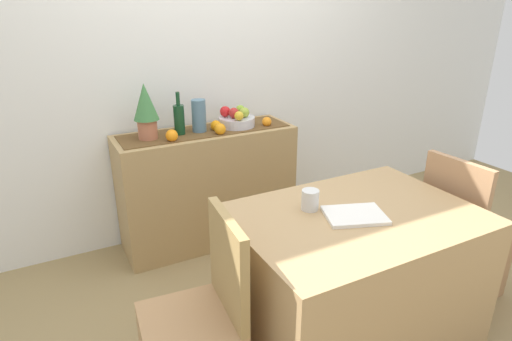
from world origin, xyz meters
TOP-DOWN VIEW (x-y plane):
  - ground_plane at (0.00, 0.00)m, footprint 6.40×6.40m
  - room_wall_rear at (0.00, 1.18)m, footprint 6.40×0.06m
  - sideboard_console at (-0.16, 0.92)m, footprint 1.26×0.42m
  - table_runner at (-0.16, 0.92)m, footprint 1.18×0.32m
  - fruit_bowl at (0.09, 0.92)m, footprint 0.26×0.26m
  - apple_upper at (0.06, 0.91)m, footprint 0.07×0.07m
  - apple_rear at (0.06, 0.83)m, footprint 0.06×0.06m
  - apple_right at (0.13, 0.89)m, footprint 0.07×0.07m
  - apple_front at (0.14, 0.98)m, footprint 0.07×0.07m
  - apple_left at (0.02, 0.97)m, footprint 0.08×0.08m
  - wine_bottle at (-0.34, 0.92)m, footprint 0.07×0.07m
  - ceramic_vase at (-0.20, 0.92)m, footprint 0.10×0.10m
  - potted_plant at (-0.56, 0.92)m, footprint 0.16×0.16m
  - orange_loose_far at (0.28, 0.83)m, footprint 0.07×0.07m
  - orange_loose_mid at (-0.09, 0.90)m, footprint 0.08×0.08m
  - orange_loose_near_bowl at (-0.43, 0.80)m, footprint 0.08×0.08m
  - orange_loose_end at (-0.10, 0.80)m, footprint 0.08×0.08m
  - dining_table at (0.11, -0.38)m, footprint 1.18×0.84m
  - open_book at (0.08, -0.40)m, footprint 0.33×0.29m
  - coffee_cup at (-0.06, -0.23)m, footprint 0.09×0.09m
  - chair_by_corner at (0.97, -0.38)m, footprint 0.42×0.42m

SIDE VIEW (x-z plane):
  - ground_plane at x=0.00m, z-range -0.02..0.00m
  - chair_by_corner at x=0.97m, z-range -0.18..0.72m
  - dining_table at x=0.11m, z-range 0.00..0.74m
  - sideboard_console at x=-0.16m, z-range 0.00..0.85m
  - open_book at x=0.08m, z-range 0.74..0.76m
  - coffee_cup at x=-0.06m, z-range 0.74..0.84m
  - table_runner at x=-0.16m, z-range 0.85..0.86m
  - orange_loose_far at x=0.28m, z-range 0.85..0.92m
  - orange_loose_mid at x=-0.09m, z-range 0.85..0.93m
  - fruit_bowl at x=0.09m, z-range 0.86..0.92m
  - orange_loose_end at x=-0.10m, z-range 0.85..0.93m
  - orange_loose_near_bowl at x=-0.43m, z-range 0.85..0.93m
  - apple_rear at x=0.06m, z-range 0.92..0.99m
  - apple_front at x=0.14m, z-range 0.92..0.99m
  - apple_right at x=0.13m, z-range 0.92..1.00m
  - apple_upper at x=0.06m, z-range 0.92..1.00m
  - wine_bottle at x=-0.34m, z-range 0.82..1.11m
  - apple_left at x=0.02m, z-range 0.92..1.00m
  - ceramic_vase at x=-0.20m, z-range 0.85..1.08m
  - potted_plant at x=-0.56m, z-range 0.87..1.24m
  - room_wall_rear at x=0.00m, z-range 0.00..2.70m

